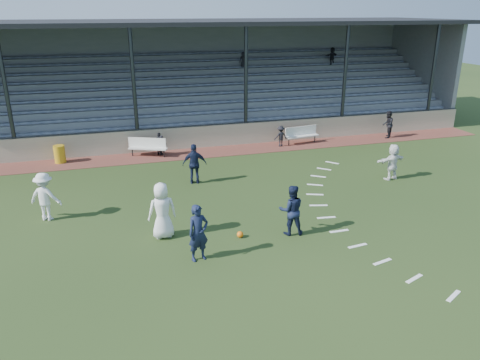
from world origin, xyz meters
name	(u,v)px	position (x,y,z in m)	size (l,w,h in m)	color
ground	(261,242)	(0.00, 0.00, 0.00)	(90.00, 90.00, 0.00)	#263917
cinder_track	(198,153)	(0.00, 10.50, 0.01)	(34.00, 2.00, 0.02)	brown
retaining_wall	(194,137)	(0.00, 11.55, 0.60)	(34.00, 0.18, 1.20)	tan
bench_left	(147,145)	(-2.60, 10.70, 0.58)	(1.99, 1.24, 0.95)	silver
bench_right	(301,133)	(6.04, 10.75, 0.58)	(2.04, 0.71, 0.95)	silver
trash_bin	(60,154)	(-6.91, 10.80, 0.46)	(0.54, 0.54, 0.87)	gold
football	(240,234)	(-0.58, 0.51, 0.11)	(0.22, 0.22, 0.22)	orange
player_white_lead	(162,211)	(-3.04, 1.28, 0.96)	(0.94, 0.61, 1.92)	white
player_navy_lead	(198,233)	(-2.19, -0.54, 0.90)	(0.66, 0.43, 1.80)	#131B36
player_navy_mid	(291,210)	(1.16, 0.31, 0.88)	(0.85, 0.67, 1.76)	#131B36
player_white_wing	(45,197)	(-6.91, 3.85, 0.90)	(1.16, 0.66, 1.79)	white
player_navy_wing	(195,164)	(-1.02, 6.08, 0.89)	(1.04, 0.43, 1.78)	#131B36
player_white_back	(393,162)	(7.57, 4.12, 0.81)	(1.51, 0.48, 1.63)	white
official	(388,124)	(11.39, 10.44, 0.82)	(0.78, 0.60, 1.60)	black
sub_left_near	(162,145)	(-1.89, 10.62, 0.55)	(0.39, 0.25, 1.07)	black
sub_left_far	(160,144)	(-1.98, 10.68, 0.62)	(0.70, 0.29, 1.20)	black
sub_right	(281,136)	(4.67, 10.47, 0.60)	(0.74, 0.43, 1.15)	black
grandstand	(179,94)	(0.01, 16.26, 2.20)	(34.60, 9.00, 6.61)	gray
penalty_arc	(372,226)	(4.12, 0.00, 0.01)	(3.89, 14.63, 0.01)	white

